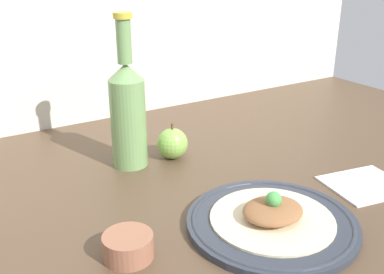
% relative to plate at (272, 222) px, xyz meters
% --- Properties ---
extents(ground_plane, '(1.80, 1.10, 0.04)m').
position_rel_plate_xyz_m(ground_plane, '(-0.01, 0.15, -0.03)').
color(ground_plane, brown).
extents(plate, '(0.29, 0.29, 0.02)m').
position_rel_plate_xyz_m(plate, '(0.00, 0.00, 0.00)').
color(plate, '#2D333D').
rests_on(plate, ground_plane).
extents(plated_food, '(0.21, 0.21, 0.05)m').
position_rel_plate_xyz_m(plated_food, '(-0.00, 0.00, 0.02)').
color(plated_food, beige).
rests_on(plated_food, plate).
extents(cider_bottle, '(0.08, 0.08, 0.33)m').
position_rel_plate_xyz_m(cider_bottle, '(-0.10, 0.35, 0.12)').
color(cider_bottle, '#729E5B').
rests_on(cider_bottle, ground_plane).
extents(apple, '(0.07, 0.07, 0.08)m').
position_rel_plate_xyz_m(apple, '(-0.00, 0.34, 0.03)').
color(apple, '#84B74C').
rests_on(apple, ground_plane).
extents(napkin, '(0.17, 0.15, 0.01)m').
position_rel_plate_xyz_m(napkin, '(0.26, 0.01, -0.00)').
color(napkin, white).
rests_on(napkin, ground_plane).
extents(dipping_bowl, '(0.08, 0.08, 0.04)m').
position_rel_plate_xyz_m(dipping_bowl, '(-0.24, 0.05, 0.01)').
color(dipping_bowl, '#996047').
rests_on(dipping_bowl, ground_plane).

